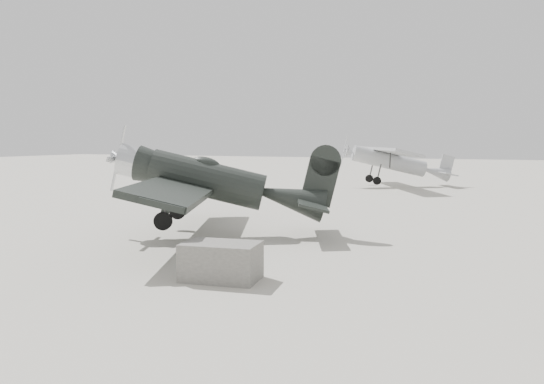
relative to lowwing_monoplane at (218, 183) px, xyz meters
The scene contains 4 objects.
ground 1.94m from the lowwing_monoplane, 26.27° to the right, with size 160.00×160.00×0.00m, color #B0AA9C.
lowwing_monoplane is the anchor object (origin of this frame).
highwing_monoplane 21.70m from the lowwing_monoplane, 84.71° to the left, with size 8.31×10.58×3.12m.
equipment_block 5.95m from the lowwing_monoplane, 60.58° to the right, with size 1.75×1.10×0.88m, color #63615C.
Camera 1 is at (8.01, -15.37, 3.24)m, focal length 35.00 mm.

